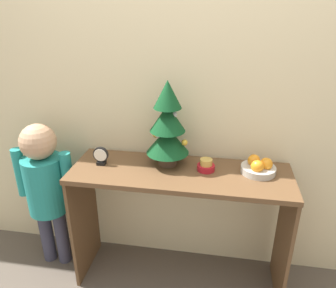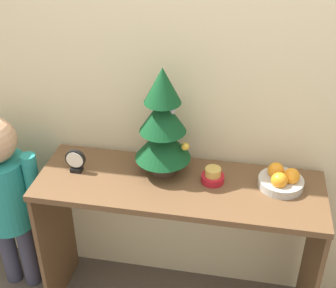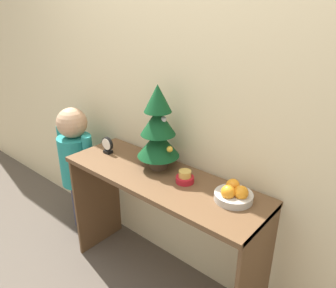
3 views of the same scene
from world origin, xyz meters
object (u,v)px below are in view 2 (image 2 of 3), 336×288
Objects in this scene: fruit_bowl at (281,180)px; child_figure at (4,189)px; desk_clock at (76,161)px; singing_bowl at (213,176)px; mini_tree at (163,124)px.

child_figure is (-1.33, -0.05, -0.20)m from fruit_bowl.
desk_clock is at bearing -0.68° from child_figure.
singing_bowl is at bearing 1.54° from child_figure.
child_figure is at bearing 179.32° from desk_clock.
fruit_bowl is 0.93m from desk_clock.
mini_tree reaches higher than singing_bowl.
mini_tree is at bearing 170.80° from singing_bowl.
fruit_bowl is 1.93× the size of singing_bowl.
desk_clock is (-0.63, -0.03, 0.03)m from singing_bowl.
singing_bowl is at bearing -9.20° from mini_tree.
fruit_bowl is at bearing 3.22° from desk_clock.
desk_clock is (-0.39, -0.07, -0.19)m from mini_tree.
mini_tree is 0.50× the size of child_figure.
singing_bowl is at bearing -176.22° from fruit_bowl.
singing_bowl is 0.10× the size of child_figure.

